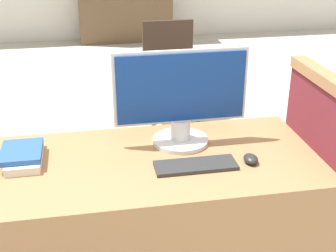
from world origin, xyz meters
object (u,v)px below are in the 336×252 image
monitor (181,99)px  far_chair (170,71)px  mouse (251,159)px  keyboard (196,165)px  book_stack (23,155)px

monitor → far_chair: monitor is taller
mouse → keyboard: bearing=178.7°
monitor → keyboard: bearing=-86.5°
monitor → far_chair: bearing=80.7°
keyboard → mouse: (0.24, -0.01, 0.01)m
monitor → book_stack: monitor is taller
far_chair → monitor: bearing=-59.3°
mouse → far_chair: far_chair is taller
monitor → book_stack: (-0.69, -0.06, -0.19)m
keyboard → mouse: 0.24m
mouse → book_stack: bearing=168.8°
mouse → book_stack: size_ratio=0.31×
monitor → mouse: (0.25, -0.24, -0.20)m
keyboard → book_stack: (-0.71, 0.18, 0.02)m
mouse → far_chair: size_ratio=0.09×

